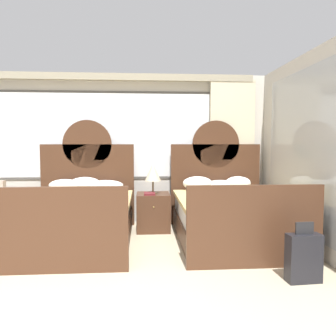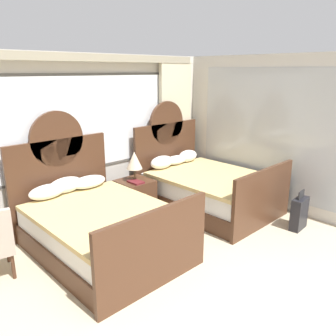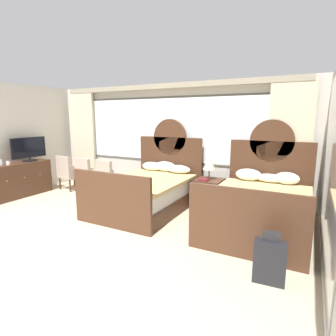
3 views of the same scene
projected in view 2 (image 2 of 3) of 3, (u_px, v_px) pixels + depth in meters
name	position (u px, v px, depth m)	size (l,w,h in m)	color
wall_back_window	(44.00, 140.00, 5.10)	(6.65, 0.22, 2.70)	beige
wall_right_mirror	(297.00, 137.00, 5.72)	(0.08, 4.78, 2.70)	beige
bed_near_window	(99.00, 225.00, 4.64)	(1.61, 2.26, 1.86)	#472B1C
bed_near_mirror	(206.00, 187.00, 6.14)	(1.61, 2.26, 1.86)	#472B1C
nightstand_between_beds	(135.00, 198.00, 5.85)	(0.55, 0.57, 0.62)	#472B1C
table_lamp_on_nightstand	(134.00, 161.00, 5.66)	(0.27, 0.27, 0.51)	brown
book_on_nightstand	(136.00, 182.00, 5.64)	(0.18, 0.26, 0.03)	maroon
suitcase_on_floor	(299.00, 213.00, 5.33)	(0.37, 0.18, 0.64)	black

